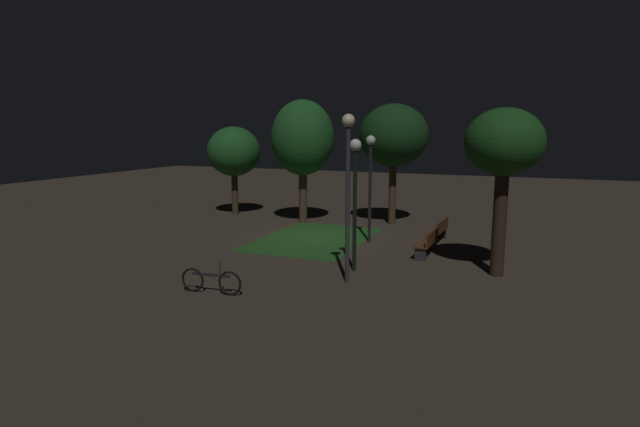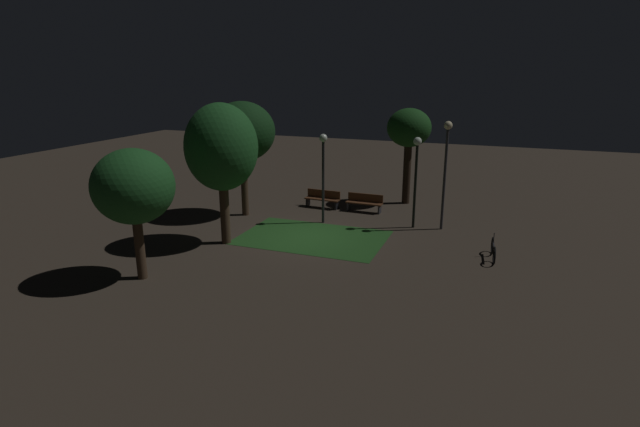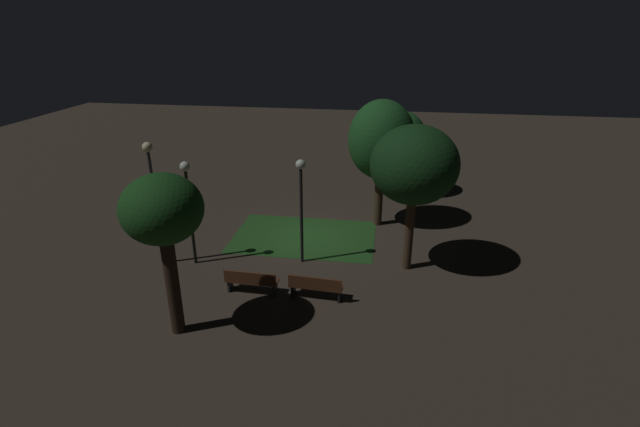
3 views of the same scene
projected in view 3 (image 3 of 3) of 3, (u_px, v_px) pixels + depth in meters
name	position (u px, v px, depth m)	size (l,w,h in m)	color
ground_plane	(308.00, 237.00, 20.16)	(60.00, 60.00, 0.00)	#3D3328
grass_lawn	(304.00, 237.00, 20.16)	(6.02, 4.04, 0.01)	#23511E
bench_back_row	(251.00, 281.00, 15.86)	(1.81, 0.53, 0.88)	#512D19
bench_by_lamp	(316.00, 286.00, 15.55)	(1.83, 0.59, 0.88)	#512D19
tree_lawn_side	(414.00, 166.00, 16.13)	(3.07, 3.07, 5.41)	#423021
tree_tall_center	(399.00, 135.00, 23.84)	(2.63, 2.63, 4.42)	#423021
tree_back_right	(382.00, 141.00, 19.90)	(2.85, 2.85, 5.61)	#423021
tree_back_left	(162.00, 213.00, 12.65)	(2.24, 2.24, 4.93)	#2D2116
lamp_post_plaza_east	(301.00, 193.00, 17.04)	(0.36, 0.36, 4.07)	black
lamp_post_path_center	(153.00, 184.00, 16.79)	(0.36, 0.36, 4.73)	#333338
lamp_post_near_wall	(188.00, 195.00, 16.95)	(0.36, 0.36, 4.03)	black
bicycle	(146.00, 220.00, 20.97)	(0.23, 1.76, 0.93)	black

